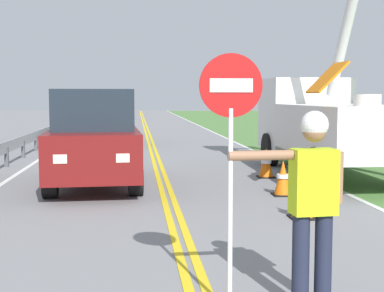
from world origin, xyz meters
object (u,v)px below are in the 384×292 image
Objects in this scene: utility_bucket_truck at (327,117)px; oncoming_suv_nearest at (95,137)px; oncoming_suv_second at (102,118)px; flagger_worker at (312,196)px; stop_sign_paddle at (231,125)px; traffic_cone_mid at (283,179)px; traffic_cone_tail at (266,164)px; traffic_cone_lead at (303,198)px.

utility_bucket_truck reaches higher than oncoming_suv_nearest.
oncoming_suv_nearest is 10.77m from oncoming_suv_second.
utility_bucket_truck is 5.85m from oncoming_suv_nearest.
flagger_worker is 0.78× the size of stop_sign_paddle.
traffic_cone_mid is (2.05, 5.78, -1.37)m from stop_sign_paddle.
traffic_cone_tail is at bearing 74.38° from stop_sign_paddle.
stop_sign_paddle is 8.62m from traffic_cone_tail.
traffic_cone_lead is (4.03, -14.46, -0.72)m from oncoming_suv_second.
stop_sign_paddle reaches higher than oncoming_suv_second.
flagger_worker reaches higher than traffic_cone_mid.
flagger_worker reaches higher than traffic_cone_lead.
stop_sign_paddle is at bearing -116.04° from traffic_cone_lead.
traffic_cone_lead is at bearing -46.13° from oncoming_suv_nearest.
oncoming_suv_nearest is (-5.70, -1.27, -0.37)m from utility_bucket_truck.
flagger_worker is 2.61× the size of traffic_cone_tail.
oncoming_suv_second reaches higher than traffic_cone_mid.
traffic_cone_lead is at bearing -96.53° from traffic_cone_mid.
traffic_cone_lead is (3.56, -3.70, -0.72)m from oncoming_suv_nearest.
oncoming_suv_nearest is at bearing -87.50° from oncoming_suv_second.
traffic_cone_mid is (4.26, -12.41, -0.72)m from oncoming_suv_second.
traffic_cone_mid is (0.24, 2.05, 0.00)m from traffic_cone_lead.
utility_bucket_truck is 5.52m from traffic_cone_lead.
oncoming_suv_nearest is 1.01× the size of oncoming_suv_second.
oncoming_suv_second is 6.59× the size of traffic_cone_lead.
utility_bucket_truck is at bearing 12.52° from oncoming_suv_nearest.
traffic_cone_tail is (2.29, 8.19, -1.37)m from stop_sign_paddle.
utility_bucket_truck reaches higher than traffic_cone_tail.
stop_sign_paddle is (-0.77, -0.06, 0.66)m from flagger_worker.
utility_bucket_truck is 2.06m from traffic_cone_tail.
oncoming_suv_nearest is at bearing -169.18° from traffic_cone_tail.
traffic_cone_lead is at bearing -96.02° from traffic_cone_tail.
traffic_cone_tail is (4.03, 0.77, -0.72)m from oncoming_suv_nearest.
traffic_cone_tail is (0.24, 2.41, 0.00)m from traffic_cone_mid.
flagger_worker is 0.39× the size of oncoming_suv_nearest.
oncoming_suv_second is 10.98m from traffic_cone_tail.
traffic_cone_lead is (-2.14, -4.96, -1.10)m from utility_bucket_truck.
utility_bucket_truck is 1.45× the size of oncoming_suv_nearest.
flagger_worker is at bearing -102.68° from traffic_cone_mid.
flagger_worker is 5.91m from traffic_cone_mid.
oncoming_suv_nearest is (-2.50, 7.37, 0.01)m from flagger_worker.
oncoming_suv_second reaches higher than traffic_cone_lead.
traffic_cone_lead is (1.05, 3.67, -0.71)m from flagger_worker.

